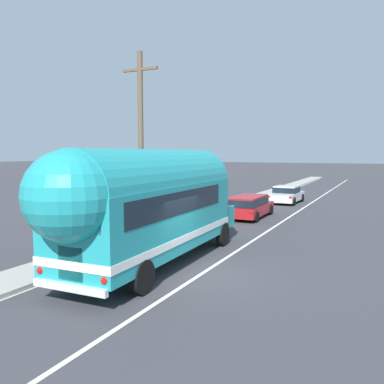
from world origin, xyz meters
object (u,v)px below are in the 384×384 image
at_px(painted_bus, 148,202).
at_px(car_second, 287,194).
at_px(car_lead, 249,205).
at_px(utility_pole, 141,143).

relative_size(painted_bus, car_second, 2.57).
bearing_deg(car_lead, painted_bus, -88.74).
bearing_deg(utility_pole, car_lead, 72.47).
relative_size(utility_pole, car_lead, 1.81).
distance_m(utility_pole, car_lead, 9.18).
distance_m(car_lead, car_second, 8.42).
relative_size(car_lead, car_second, 1.08).
bearing_deg(car_lead, car_second, 87.17).
bearing_deg(car_second, painted_bus, -90.43).
xyz_separation_m(utility_pole, car_lead, (2.54, 8.04, -3.63)).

